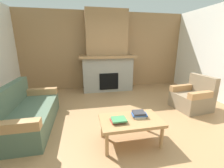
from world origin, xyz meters
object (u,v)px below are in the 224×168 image
(couch, at_px, (27,114))
(armchair, at_px, (193,98))
(fireplace, at_px, (107,57))
(coffee_table, at_px, (131,122))

(couch, height_order, armchair, same)
(fireplace, relative_size, armchair, 3.18)
(couch, distance_m, coffee_table, 2.06)
(fireplace, height_order, coffee_table, fireplace)
(armchair, bearing_deg, coffee_table, -153.58)
(couch, bearing_deg, coffee_table, -25.12)
(fireplace, relative_size, coffee_table, 2.70)
(armchair, distance_m, coffee_table, 2.21)
(couch, bearing_deg, fireplace, 48.11)
(fireplace, xyz_separation_m, armchair, (1.85, -2.11, -0.87))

